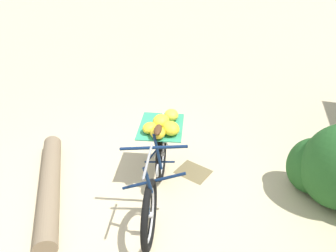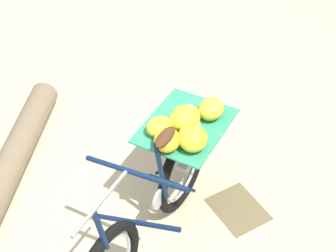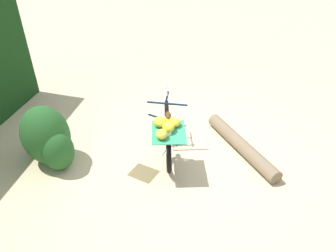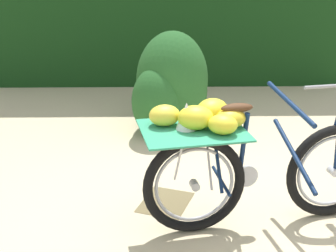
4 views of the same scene
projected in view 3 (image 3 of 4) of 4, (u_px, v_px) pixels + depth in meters
ground_plane at (177, 151)px, 5.69m from camera, size 60.00×60.00×0.00m
bicycle at (167, 131)px, 5.30m from camera, size 1.18×1.68×1.03m
fallen_log at (241, 145)px, 5.63m from camera, size 1.72×1.39×0.25m
shrub_cluster at (47, 139)px, 5.20m from camera, size 1.13×0.78×1.08m
leaf_litter_patch at (144, 173)px, 5.16m from camera, size 0.44×0.36×0.01m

